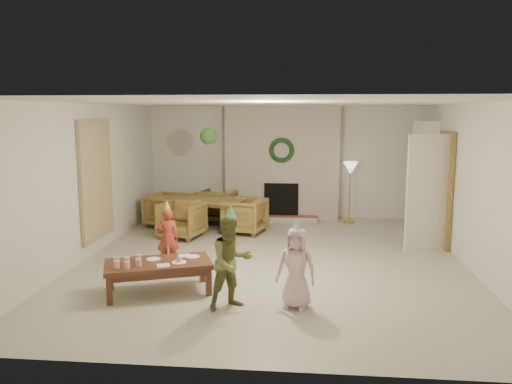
# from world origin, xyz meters

# --- Properties ---
(floor) EXTENTS (7.00, 7.00, 0.00)m
(floor) POSITION_xyz_m (0.00, 0.00, 0.00)
(floor) COLOR #B7B29E
(floor) RESTS_ON ground
(ceiling) EXTENTS (7.00, 7.00, 0.00)m
(ceiling) POSITION_xyz_m (0.00, 0.00, 2.50)
(ceiling) COLOR white
(ceiling) RESTS_ON wall_back
(wall_back) EXTENTS (7.00, 0.00, 7.00)m
(wall_back) POSITION_xyz_m (0.00, 3.50, 1.25)
(wall_back) COLOR silver
(wall_back) RESTS_ON floor
(wall_front) EXTENTS (7.00, 0.00, 7.00)m
(wall_front) POSITION_xyz_m (0.00, -3.50, 1.25)
(wall_front) COLOR silver
(wall_front) RESTS_ON floor
(wall_left) EXTENTS (0.00, 7.00, 7.00)m
(wall_left) POSITION_xyz_m (-3.00, 0.00, 1.25)
(wall_left) COLOR silver
(wall_left) RESTS_ON floor
(wall_right) EXTENTS (0.00, 7.00, 7.00)m
(wall_right) POSITION_xyz_m (3.00, 0.00, 1.25)
(wall_right) COLOR silver
(wall_right) RESTS_ON floor
(fireplace_mass) EXTENTS (2.50, 0.40, 2.50)m
(fireplace_mass) POSITION_xyz_m (0.00, 3.30, 1.25)
(fireplace_mass) COLOR #552616
(fireplace_mass) RESTS_ON floor
(fireplace_hearth) EXTENTS (1.60, 0.30, 0.12)m
(fireplace_hearth) POSITION_xyz_m (0.00, 2.95, 0.06)
(fireplace_hearth) COLOR maroon
(fireplace_hearth) RESTS_ON floor
(fireplace_firebox) EXTENTS (0.75, 0.12, 0.75)m
(fireplace_firebox) POSITION_xyz_m (0.00, 3.12, 0.45)
(fireplace_firebox) COLOR black
(fireplace_firebox) RESTS_ON floor
(fireplace_wreath) EXTENTS (0.54, 0.10, 0.54)m
(fireplace_wreath) POSITION_xyz_m (0.00, 3.07, 1.55)
(fireplace_wreath) COLOR #153819
(fireplace_wreath) RESTS_ON fireplace_mass
(floor_lamp_base) EXTENTS (0.25, 0.25, 0.03)m
(floor_lamp_base) POSITION_xyz_m (1.48, 3.00, 0.01)
(floor_lamp_base) COLOR gold
(floor_lamp_base) RESTS_ON floor
(floor_lamp_post) EXTENTS (0.03, 0.03, 1.19)m
(floor_lamp_post) POSITION_xyz_m (1.48, 3.00, 0.62)
(floor_lamp_post) COLOR gold
(floor_lamp_post) RESTS_ON floor
(floor_lamp_shade) EXTENTS (0.32, 0.32, 0.26)m
(floor_lamp_shade) POSITION_xyz_m (1.48, 3.00, 1.19)
(floor_lamp_shade) COLOR beige
(floor_lamp_shade) RESTS_ON floor_lamp_post
(bookshelf_carcass) EXTENTS (0.30, 1.00, 2.20)m
(bookshelf_carcass) POSITION_xyz_m (2.84, 2.30, 1.10)
(bookshelf_carcass) COLOR white
(bookshelf_carcass) RESTS_ON floor
(bookshelf_shelf_a) EXTENTS (0.30, 0.92, 0.03)m
(bookshelf_shelf_a) POSITION_xyz_m (2.82, 2.30, 0.45)
(bookshelf_shelf_a) COLOR white
(bookshelf_shelf_a) RESTS_ON bookshelf_carcass
(bookshelf_shelf_b) EXTENTS (0.30, 0.92, 0.03)m
(bookshelf_shelf_b) POSITION_xyz_m (2.82, 2.30, 0.85)
(bookshelf_shelf_b) COLOR white
(bookshelf_shelf_b) RESTS_ON bookshelf_carcass
(bookshelf_shelf_c) EXTENTS (0.30, 0.92, 0.03)m
(bookshelf_shelf_c) POSITION_xyz_m (2.82, 2.30, 1.25)
(bookshelf_shelf_c) COLOR white
(bookshelf_shelf_c) RESTS_ON bookshelf_carcass
(bookshelf_shelf_d) EXTENTS (0.30, 0.92, 0.03)m
(bookshelf_shelf_d) POSITION_xyz_m (2.82, 2.30, 1.65)
(bookshelf_shelf_d) COLOR white
(bookshelf_shelf_d) RESTS_ON bookshelf_carcass
(books_row_lower) EXTENTS (0.20, 0.40, 0.24)m
(books_row_lower) POSITION_xyz_m (2.80, 2.15, 0.59)
(books_row_lower) COLOR #A21F1E
(books_row_lower) RESTS_ON bookshelf_shelf_a
(books_row_mid) EXTENTS (0.20, 0.44, 0.24)m
(books_row_mid) POSITION_xyz_m (2.80, 2.35, 0.99)
(books_row_mid) COLOR #2A4E9C
(books_row_mid) RESTS_ON bookshelf_shelf_b
(books_row_upper) EXTENTS (0.20, 0.36, 0.22)m
(books_row_upper) POSITION_xyz_m (2.80, 2.20, 1.38)
(books_row_upper) COLOR #AB8424
(books_row_upper) RESTS_ON bookshelf_shelf_c
(door_frame) EXTENTS (0.05, 0.86, 2.04)m
(door_frame) POSITION_xyz_m (2.96, 1.20, 1.02)
(door_frame) COLOR olive
(door_frame) RESTS_ON floor
(door_leaf) EXTENTS (0.77, 0.32, 2.00)m
(door_leaf) POSITION_xyz_m (2.58, 0.82, 1.00)
(door_leaf) COLOR beige
(door_leaf) RESTS_ON floor
(curtain_panel) EXTENTS (0.06, 1.20, 2.00)m
(curtain_panel) POSITION_xyz_m (-2.96, 0.20, 1.25)
(curtain_panel) COLOR #CBBC90
(curtain_panel) RESTS_ON wall_left
(dining_table) EXTENTS (1.98, 1.42, 0.63)m
(dining_table) POSITION_xyz_m (-1.61, 2.09, 0.31)
(dining_table) COLOR olive
(dining_table) RESTS_ON floor
(dining_chair_near) EXTENTS (0.91, 0.93, 0.69)m
(dining_chair_near) POSITION_xyz_m (-1.81, 1.34, 0.35)
(dining_chair_near) COLOR olive
(dining_chair_near) RESTS_ON floor
(dining_chair_far) EXTENTS (0.91, 0.93, 0.69)m
(dining_chair_far) POSITION_xyz_m (-1.40, 2.85, 0.35)
(dining_chair_far) COLOR olive
(dining_chair_far) RESTS_ON floor
(dining_chair_left) EXTENTS (0.93, 0.91, 0.69)m
(dining_chair_left) POSITION_xyz_m (-2.36, 2.29, 0.35)
(dining_chair_left) COLOR olive
(dining_chair_left) RESTS_ON floor
(dining_chair_right) EXTENTS (0.93, 0.91, 0.69)m
(dining_chair_right) POSITION_xyz_m (-0.66, 1.84, 0.35)
(dining_chair_right) COLOR olive
(dining_chair_right) RESTS_ON floor
(hanging_plant_cord) EXTENTS (0.01, 0.01, 0.70)m
(hanging_plant_cord) POSITION_xyz_m (-1.30, 1.50, 2.15)
(hanging_plant_cord) COLOR tan
(hanging_plant_cord) RESTS_ON ceiling
(hanging_plant_pot) EXTENTS (0.16, 0.16, 0.12)m
(hanging_plant_pot) POSITION_xyz_m (-1.30, 1.50, 1.80)
(hanging_plant_pot) COLOR #9A5331
(hanging_plant_pot) RESTS_ON hanging_plant_cord
(hanging_plant_foliage) EXTENTS (0.32, 0.32, 0.32)m
(hanging_plant_foliage) POSITION_xyz_m (-1.30, 1.50, 1.92)
(hanging_plant_foliage) COLOR #25541C
(hanging_plant_foliage) RESTS_ON hanging_plant_pot
(coffee_table_top) EXTENTS (1.52, 1.11, 0.06)m
(coffee_table_top) POSITION_xyz_m (-1.40, -1.59, 0.39)
(coffee_table_top) COLOR #572F1D
(coffee_table_top) RESTS_ON floor
(coffee_table_apron) EXTENTS (1.38, 0.98, 0.08)m
(coffee_table_apron) POSITION_xyz_m (-1.40, -1.59, 0.31)
(coffee_table_apron) COLOR #572F1D
(coffee_table_apron) RESTS_ON floor
(coffee_leg_fl) EXTENTS (0.09, 0.09, 0.36)m
(coffee_leg_fl) POSITION_xyz_m (-1.88, -2.07, 0.18)
(coffee_leg_fl) COLOR #572F1D
(coffee_leg_fl) RESTS_ON floor
(coffee_leg_fr) EXTENTS (0.09, 0.09, 0.36)m
(coffee_leg_fr) POSITION_xyz_m (-0.72, -1.64, 0.18)
(coffee_leg_fr) COLOR #572F1D
(coffee_leg_fr) RESTS_ON floor
(coffee_leg_bl) EXTENTS (0.09, 0.09, 0.36)m
(coffee_leg_bl) POSITION_xyz_m (-2.08, -1.55, 0.18)
(coffee_leg_bl) COLOR #572F1D
(coffee_leg_bl) RESTS_ON floor
(coffee_leg_br) EXTENTS (0.09, 0.09, 0.36)m
(coffee_leg_br) POSITION_xyz_m (-0.92, -1.12, 0.18)
(coffee_leg_br) COLOR #572F1D
(coffee_leg_br) RESTS_ON floor
(cup_a) EXTENTS (0.09, 0.09, 0.09)m
(cup_a) POSITION_xyz_m (-1.84, -1.92, 0.47)
(cup_a) COLOR white
(cup_a) RESTS_ON coffee_table_top
(cup_b) EXTENTS (0.09, 0.09, 0.09)m
(cup_b) POSITION_xyz_m (-1.91, -1.73, 0.47)
(cup_b) COLOR white
(cup_b) RESTS_ON coffee_table_top
(cup_c) EXTENTS (0.09, 0.09, 0.09)m
(cup_c) POSITION_xyz_m (-1.70, -1.93, 0.47)
(cup_c) COLOR white
(cup_c) RESTS_ON coffee_table_top
(cup_d) EXTENTS (0.09, 0.09, 0.09)m
(cup_d) POSITION_xyz_m (-1.77, -1.73, 0.47)
(cup_d) COLOR white
(cup_d) RESTS_ON coffee_table_top
(cup_e) EXTENTS (0.09, 0.09, 0.09)m
(cup_e) POSITION_xyz_m (-1.59, -1.80, 0.47)
(cup_e) COLOR white
(cup_e) RESTS_ON coffee_table_top
(cup_f) EXTENTS (0.09, 0.09, 0.09)m
(cup_f) POSITION_xyz_m (-1.66, -1.60, 0.47)
(cup_f) COLOR white
(cup_f) RESTS_ON coffee_table_top
(plate_a) EXTENTS (0.24, 0.24, 0.01)m
(plate_a) POSITION_xyz_m (-1.49, -1.49, 0.42)
(plate_a) COLOR white
(plate_a) RESTS_ON coffee_table_top
(plate_b) EXTENTS (0.24, 0.24, 0.01)m
(plate_b) POSITION_xyz_m (-1.12, -1.60, 0.42)
(plate_b) COLOR white
(plate_b) RESTS_ON coffee_table_top
(plate_c) EXTENTS (0.24, 0.24, 0.01)m
(plate_c) POSITION_xyz_m (-0.99, -1.33, 0.42)
(plate_c) COLOR white
(plate_c) RESTS_ON coffee_table_top
(food_scoop) EXTENTS (0.09, 0.09, 0.07)m
(food_scoop) POSITION_xyz_m (-1.12, -1.60, 0.46)
(food_scoop) COLOR tan
(food_scoop) RESTS_ON plate_b
(napkin_left) EXTENTS (0.20, 0.20, 0.01)m
(napkin_left) POSITION_xyz_m (-1.28, -1.75, 0.42)
(napkin_left) COLOR #FFBBCE
(napkin_left) RESTS_ON coffee_table_top
(napkin_right) EXTENTS (0.20, 0.20, 0.01)m
(napkin_right) POSITION_xyz_m (-1.12, -1.29, 0.42)
(napkin_right) COLOR #FFBBCE
(napkin_right) RESTS_ON coffee_table_top
(child_red) EXTENTS (0.39, 0.30, 0.93)m
(child_red) POSITION_xyz_m (-1.56, -0.53, 0.46)
(child_red) COLOR #A73323
(child_red) RESTS_ON floor
(party_hat_red) EXTENTS (0.14, 0.14, 0.18)m
(party_hat_red) POSITION_xyz_m (-1.56, -0.53, 0.97)
(party_hat_red) COLOR #D0D346
(party_hat_red) RESTS_ON child_red
(child_plaid) EXTENTS (0.70, 0.67, 1.15)m
(child_plaid) POSITION_xyz_m (-0.37, -2.01, 0.57)
(child_plaid) COLOR olive
(child_plaid) RESTS_ON floor
(party_hat_plaid) EXTENTS (0.16, 0.16, 0.19)m
(party_hat_plaid) POSITION_xyz_m (-0.37, -2.01, 1.19)
(party_hat_plaid) COLOR #55C777
(party_hat_plaid) RESTS_ON child_plaid
(child_pink) EXTENTS (0.54, 0.42, 0.99)m
(child_pink) POSITION_xyz_m (0.41, -1.93, 0.50)
(child_pink) COLOR beige
(child_pink) RESTS_ON floor
(party_hat_pink) EXTENTS (0.17, 0.17, 0.18)m
(party_hat_pink) POSITION_xyz_m (0.41, -1.93, 1.03)
(party_hat_pink) COLOR #B4B4BB
(party_hat_pink) RESTS_ON child_pink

